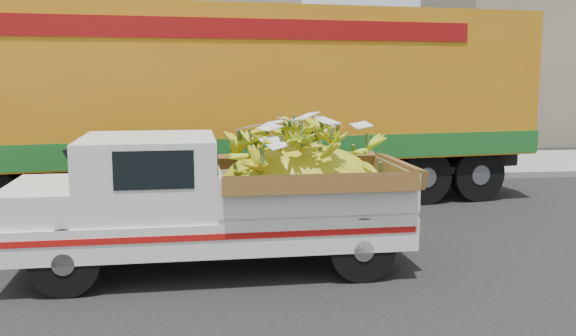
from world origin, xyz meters
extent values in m
plane|color=black|center=(0.00, 0.00, 0.00)|extent=(100.00, 100.00, 0.00)
cube|color=gray|center=(0.00, 6.21, 0.07)|extent=(60.00, 0.25, 0.15)
cube|color=gray|center=(0.00, 8.31, 0.07)|extent=(60.00, 4.00, 0.14)
cube|color=gray|center=(-8.00, 14.21, 2.50)|extent=(18.00, 6.00, 5.00)
cylinder|color=black|center=(-3.43, -1.37, 0.41)|extent=(0.83, 0.28, 0.82)
cylinder|color=black|center=(-3.51, 0.21, 0.41)|extent=(0.83, 0.28, 0.82)
cylinder|color=black|center=(0.14, -1.21, 0.41)|extent=(0.83, 0.28, 0.82)
cylinder|color=black|center=(0.07, 0.37, 0.41)|extent=(0.83, 0.28, 0.82)
cube|color=silver|center=(-1.74, -0.50, 0.60)|extent=(5.17, 2.07, 0.42)
cube|color=#A50F0C|center=(-1.69, -1.43, 0.67)|extent=(4.99, 0.24, 0.08)
cube|color=silver|center=(-4.24, -0.62, 0.49)|extent=(0.19, 1.81, 0.15)
cube|color=silver|center=(-3.82, -0.60, 1.01)|extent=(1.00, 1.77, 0.39)
cube|color=silver|center=(-2.52, -0.54, 1.30)|extent=(1.76, 1.84, 0.98)
cube|color=black|center=(-2.37, -1.42, 1.48)|extent=(0.92, 0.05, 0.46)
cube|color=silver|center=(-0.44, -0.44, 1.09)|extent=(2.57, 1.95, 0.55)
ellipsoid|color=gold|center=(-0.55, -0.45, 0.98)|extent=(2.32, 1.58, 1.39)
cylinder|color=black|center=(3.60, 3.52, 0.55)|extent=(1.14, 0.49, 1.10)
cylinder|color=black|center=(3.28, 5.50, 0.55)|extent=(1.14, 0.49, 1.10)
cylinder|color=black|center=(2.41, 3.33, 0.55)|extent=(1.14, 0.49, 1.10)
cylinder|color=black|center=(2.09, 5.30, 0.55)|extent=(1.14, 0.49, 1.10)
cylinder|color=black|center=(-5.80, 4.03, 0.55)|extent=(1.14, 0.49, 1.10)
cube|color=black|center=(-1.20, 3.76, 0.78)|extent=(12.01, 2.90, 0.36)
cube|color=#C77A13|center=(-1.20, 3.76, 2.38)|extent=(12.01, 4.35, 2.84)
cube|color=#1A5D1F|center=(-1.20, 3.76, 1.21)|extent=(12.07, 4.38, 0.45)
cube|color=maroon|center=(-1.00, 2.51, 3.35)|extent=(8.30, 1.36, 0.35)
camera|label=1|loc=(-1.63, -8.85, 2.61)|focal=40.00mm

